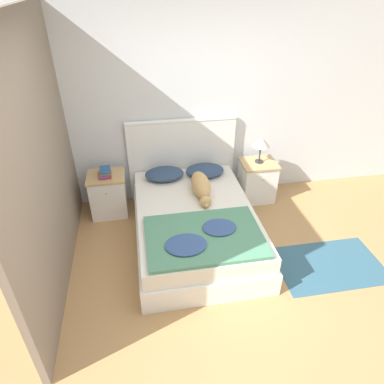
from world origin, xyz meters
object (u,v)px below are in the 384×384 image
Objects in this scene: nightstand_left at (108,194)px; dog at (201,186)px; pillow_left at (164,174)px; nightstand_right at (257,181)px; table_lamp at (261,142)px; bed at (195,225)px; pillow_right at (205,170)px; book_stack at (105,172)px.

nightstand_left is 1.27m from dog.
nightstand_right is at bearing -0.06° from pillow_left.
table_lamp is (1.30, 0.01, 0.35)m from pillow_left.
bed is 1.28m from nightstand_left.
nightstand_left is 2.13m from table_lamp.
pillow_right reaches higher than bed.
bed is 3.45× the size of nightstand_right.
pillow_right reaches higher than nightstand_right.
table_lamp is at bearing 0.46° from pillow_left.
pillow_right is at bearing 72.72° from dog.
pillow_right is at bearing 70.25° from bed.
table_lamp reaches higher than bed.
table_lamp is (0.75, 0.01, 0.35)m from pillow_right.
dog is at bearing -48.59° from pillow_left.
table_lamp is (1.02, 0.77, 0.64)m from bed.
pillow_left is (0.75, 0.00, 0.23)m from nightstand_left.
book_stack is (-0.75, -0.01, 0.10)m from pillow_left.
pillow_left is (-1.30, 0.00, 0.23)m from nightstand_right.
pillow_left is at bearing 109.75° from bed.
nightstand_right is 1.13× the size of pillow_right.
pillow_right is (0.54, 0.00, 0.00)m from pillow_left.
dog is (0.13, 0.30, 0.34)m from bed.
book_stack is at bearing -179.48° from pillow_left.
dog is (1.15, -0.45, 0.28)m from nightstand_left.
pillow_right is at bearing 0.30° from book_stack.
pillow_right is 0.69× the size of dog.
nightstand_right is at bearing 0.00° from nightstand_left.
bed is 0.86m from pillow_right.
nightstand_left is at bearing 86.78° from book_stack.
nightstand_left is at bearing 180.00° from nightstand_right.
pillow_left is 2.23× the size of book_stack.
bed is 0.48m from dog.
nightstand_right is 1.04m from dog.
bed is 1.33m from book_stack.
bed is at bearing -113.35° from dog.
table_lamp reaches higher than pillow_left.
book_stack is 0.62× the size of table_lamp.
bed is at bearing -143.15° from table_lamp.
table_lamp is (0.89, 0.47, 0.30)m from dog.
dog is at bearing -153.07° from nightstand_right.
dog is at bearing -152.46° from table_lamp.
bed is 3.91× the size of pillow_right.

